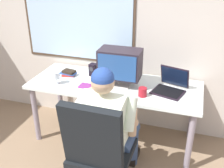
# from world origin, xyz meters

# --- Properties ---
(wall_rear) EXTENTS (5.52, 0.08, 2.51)m
(wall_rear) POSITION_xyz_m (-0.03, 2.30, 1.26)
(wall_rear) COLOR beige
(wall_rear) RESTS_ON ground
(desk) EXTENTS (1.89, 0.74, 0.74)m
(desk) POSITION_xyz_m (-0.02, 1.88, 0.65)
(desk) COLOR gray
(desk) RESTS_ON ground
(office_chair) EXTENTS (0.56, 0.60, 1.06)m
(office_chair) POSITION_xyz_m (0.13, 0.95, 0.59)
(office_chair) COLOR black
(office_chair) RESTS_ON ground
(person_seated) EXTENTS (0.53, 0.76, 1.25)m
(person_seated) POSITION_xyz_m (0.13, 1.22, 0.66)
(person_seated) COLOR #35486B
(person_seated) RESTS_ON ground
(crt_monitor) EXTENTS (0.45, 0.27, 0.41)m
(crt_monitor) POSITION_xyz_m (0.05, 1.86, 0.98)
(crt_monitor) COLOR beige
(crt_monitor) RESTS_ON desk
(laptop) EXTENTS (0.38, 0.39, 0.24)m
(laptop) POSITION_xyz_m (0.60, 1.91, 0.80)
(laptop) COLOR black
(laptop) RESTS_ON desk
(wine_glass) EXTENTS (0.08, 0.08, 0.14)m
(wine_glass) POSITION_xyz_m (-0.63, 1.68, 0.83)
(wine_glass) COLOR silver
(wine_glass) RESTS_ON desk
(desk_speaker) EXTENTS (0.09, 0.10, 0.15)m
(desk_speaker) POSITION_xyz_m (-0.32, 2.02, 0.81)
(desk_speaker) COLOR black
(desk_speaker) RESTS_ON desk
(book_stack) EXTENTS (0.19, 0.14, 0.07)m
(book_stack) POSITION_xyz_m (-0.60, 1.93, 0.77)
(book_stack) COLOR red
(book_stack) RESTS_ON desk
(cd_case) EXTENTS (0.15, 0.13, 0.01)m
(cd_case) POSITION_xyz_m (-0.29, 1.72, 0.74)
(cd_case) COLOR #88287E
(cd_case) RESTS_ON desk
(coffee_mug) EXTENTS (0.09, 0.09, 0.09)m
(coffee_mug) POSITION_xyz_m (0.34, 1.69, 0.78)
(coffee_mug) COLOR #A41A25
(coffee_mug) RESTS_ON desk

